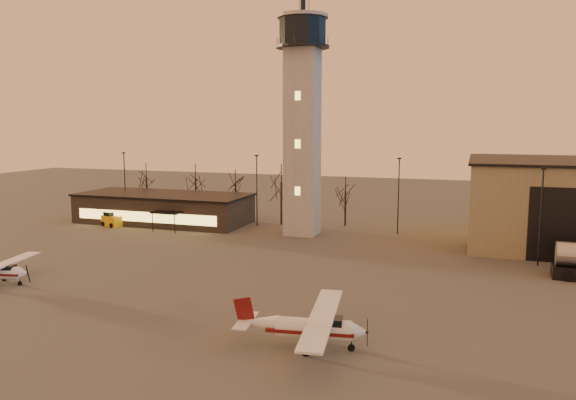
{
  "coord_description": "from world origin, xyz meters",
  "views": [
    {
      "loc": [
        21.54,
        -39.78,
        14.68
      ],
      "look_at": [
        3.77,
        13.0,
        6.97
      ],
      "focal_mm": 35.0,
      "sensor_mm": 36.0,
      "label": 1
    }
  ],
  "objects_px": {
    "control_tower": "(302,110)",
    "cessna_front": "(316,332)",
    "service_cart": "(112,221)",
    "terminal": "(164,208)"
  },
  "relations": [
    {
      "from": "service_cart",
      "to": "control_tower",
      "type": "bearing_deg",
      "value": 27.72
    },
    {
      "from": "control_tower",
      "to": "service_cart",
      "type": "bearing_deg",
      "value": -173.82
    },
    {
      "from": "terminal",
      "to": "service_cart",
      "type": "distance_m",
      "value": 7.53
    },
    {
      "from": "service_cart",
      "to": "terminal",
      "type": "bearing_deg",
      "value": 63.6
    },
    {
      "from": "control_tower",
      "to": "service_cart",
      "type": "distance_m",
      "value": 31.72
    },
    {
      "from": "control_tower",
      "to": "service_cart",
      "type": "height_order",
      "value": "control_tower"
    },
    {
      "from": "control_tower",
      "to": "service_cart",
      "type": "xyz_separation_m",
      "value": [
        -27.49,
        -2.97,
        -15.55
      ]
    },
    {
      "from": "control_tower",
      "to": "terminal",
      "type": "xyz_separation_m",
      "value": [
        -21.99,
        1.98,
        -14.17
      ]
    },
    {
      "from": "control_tower",
      "to": "cessna_front",
      "type": "relative_size",
      "value": 2.76
    },
    {
      "from": "cessna_front",
      "to": "control_tower",
      "type": "bearing_deg",
      "value": 100.61
    }
  ]
}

